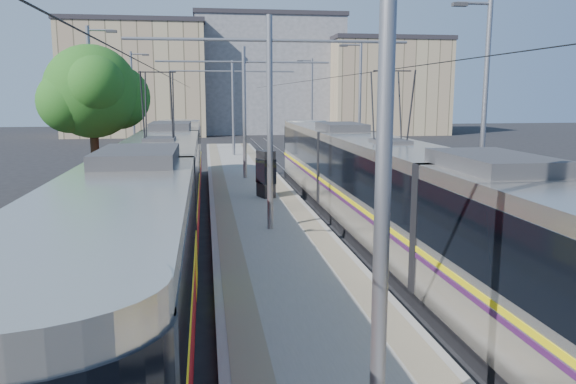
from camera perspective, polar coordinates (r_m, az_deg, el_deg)
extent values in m
plane|color=black|center=(11.68, 2.87, -14.30)|extent=(160.00, 160.00, 0.00)
cube|color=gray|center=(27.91, -3.93, 0.27)|extent=(4.00, 50.00, 0.30)
cube|color=gray|center=(27.82, -6.91, 0.52)|extent=(0.70, 50.00, 0.01)
cube|color=gray|center=(28.04, -0.97, 0.66)|extent=(0.70, 50.00, 0.01)
cube|color=gray|center=(27.94, -12.78, -0.22)|extent=(0.07, 70.00, 0.03)
cube|color=gray|center=(27.87, -9.84, -0.15)|extent=(0.07, 70.00, 0.03)
cube|color=gray|center=(28.30, 1.90, 0.15)|extent=(0.07, 70.00, 0.03)
cube|color=gray|center=(28.59, 4.73, 0.22)|extent=(0.07, 70.00, 0.03)
cube|color=black|center=(19.47, -12.56, -3.99)|extent=(2.30, 30.52, 0.40)
cube|color=beige|center=(19.15, -12.74, 0.81)|extent=(2.40, 28.92, 2.90)
cube|color=black|center=(19.08, -12.80, 2.29)|extent=(2.43, 28.92, 1.30)
cube|color=yellow|center=(19.21, -12.69, -0.37)|extent=(2.43, 28.92, 0.12)
cube|color=#B60A12|center=(19.31, -12.64, -1.83)|extent=(2.42, 28.92, 1.10)
cube|color=#2D2D30|center=(18.97, -12.92, 5.59)|extent=(1.68, 3.00, 0.30)
cube|color=black|center=(18.37, 10.05, -4.73)|extent=(2.30, 31.52, 0.40)
cube|color=beige|center=(18.04, 10.20, 0.35)|extent=(2.40, 29.92, 2.90)
cube|color=black|center=(17.96, 10.25, 1.92)|extent=(2.43, 29.92, 1.30)
cube|color=yellow|center=(18.10, 10.16, -0.90)|extent=(2.43, 29.92, 0.12)
cube|color=#38123F|center=(18.13, 10.15, -1.37)|extent=(2.43, 29.92, 0.10)
cube|color=#2D2D30|center=(17.85, 10.36, 5.42)|extent=(1.68, 3.00, 0.30)
cylinder|color=gray|center=(6.85, 9.66, 1.54)|extent=(0.20, 0.20, 7.00)
cylinder|color=gray|center=(18.59, -1.86, 6.83)|extent=(0.20, 0.20, 7.00)
cylinder|color=gray|center=(18.65, -1.91, 15.14)|extent=(9.20, 0.10, 0.10)
cylinder|color=gray|center=(30.54, -4.45, 7.97)|extent=(0.20, 0.20, 7.00)
cylinder|color=gray|center=(30.57, -4.52, 13.04)|extent=(9.20, 0.10, 0.10)
cylinder|color=gray|center=(42.51, -5.59, 8.47)|extent=(0.20, 0.20, 7.00)
cylinder|color=gray|center=(42.54, -5.65, 12.11)|extent=(9.20, 0.10, 0.10)
cylinder|color=black|center=(27.50, -11.71, 11.25)|extent=(0.02, 70.00, 0.02)
cylinder|color=black|center=(28.05, 3.44, 11.40)|extent=(0.02, 70.00, 0.02)
cylinder|color=gray|center=(28.96, -19.28, 7.76)|extent=(0.18, 0.18, 8.00)
cube|color=#2D2D30|center=(28.92, -17.50, 15.30)|extent=(0.50, 0.22, 0.12)
cylinder|color=gray|center=(44.78, -15.46, 8.49)|extent=(0.18, 0.18, 8.00)
cube|color=#2D2D30|center=(44.75, -14.25, 13.35)|extent=(0.50, 0.22, 0.12)
cylinder|color=gray|center=(20.82, 19.28, 7.16)|extent=(0.18, 0.18, 8.00)
cube|color=#2D2D30|center=(20.53, 17.04, 17.75)|extent=(0.50, 0.22, 0.12)
cylinder|color=gray|center=(35.77, 7.29, 8.51)|extent=(0.18, 0.18, 8.00)
cube|color=#2D2D30|center=(35.61, 5.66, 14.58)|extent=(0.50, 0.22, 0.12)
cylinder|color=gray|center=(51.36, 2.44, 8.96)|extent=(0.18, 0.18, 8.00)
cube|color=#2D2D30|center=(51.25, 1.23, 13.16)|extent=(0.50, 0.22, 0.12)
cube|color=black|center=(24.78, -2.26, 1.84)|extent=(0.81, 1.03, 2.07)
cube|color=black|center=(24.76, -2.26, 2.15)|extent=(0.85, 1.07, 1.08)
cylinder|color=#382314|center=(29.21, -18.95, 2.84)|extent=(0.41, 0.41, 2.98)
sphere|color=#214D16|center=(29.03, -19.33, 9.60)|extent=(4.47, 4.47, 4.47)
sphere|color=#214D16|center=(29.58, -16.88, 9.18)|extent=(3.16, 3.16, 3.16)
cube|color=tan|center=(70.91, -15.04, 10.79)|extent=(16.00, 12.00, 12.74)
cube|color=#262328|center=(71.36, -15.28, 16.10)|extent=(16.32, 12.24, 0.50)
cube|color=gray|center=(74.92, -2.21, 11.56)|extent=(18.00, 14.00, 14.09)
cube|color=#262328|center=(75.50, -2.25, 17.10)|extent=(18.36, 14.28, 0.50)
cube|color=tan|center=(71.94, 9.68, 10.31)|extent=(14.00, 10.00, 11.11)
cube|color=#262328|center=(72.23, 9.82, 14.92)|extent=(14.28, 10.20, 0.50)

